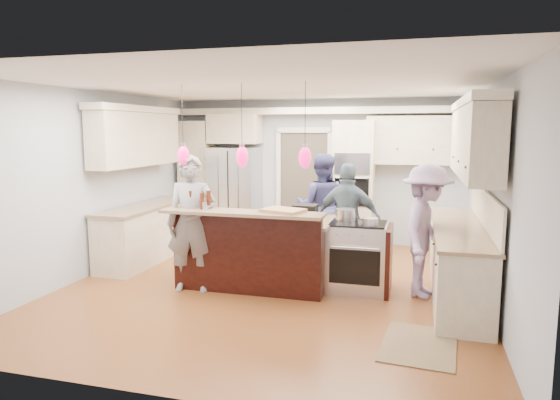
# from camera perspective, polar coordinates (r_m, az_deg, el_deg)

# --- Properties ---
(ground_plane) EXTENTS (6.00, 6.00, 0.00)m
(ground_plane) POSITION_cam_1_polar(r_m,az_deg,el_deg) (6.97, -0.78, -9.80)
(ground_plane) COLOR brown
(ground_plane) RESTS_ON ground
(room_shell) EXTENTS (5.54, 6.04, 2.72)m
(room_shell) POSITION_cam_1_polar(r_m,az_deg,el_deg) (6.64, -0.81, 5.32)
(room_shell) COLOR #B2BCC6
(room_shell) RESTS_ON ground
(refrigerator) EXTENTS (0.90, 0.70, 1.80)m
(refrigerator) POSITION_cam_1_polar(r_m,az_deg,el_deg) (9.71, -5.20, 0.69)
(refrigerator) COLOR #B7B7BC
(refrigerator) RESTS_ON ground
(oven_column) EXTENTS (0.72, 0.69, 2.30)m
(oven_column) POSITION_cam_1_polar(r_m,az_deg,el_deg) (9.15, 8.45, 1.78)
(oven_column) COLOR beige
(oven_column) RESTS_ON ground
(back_upper_cabinets) EXTENTS (5.30, 0.61, 2.54)m
(back_upper_cabinets) POSITION_cam_1_polar(r_m,az_deg,el_deg) (9.50, -0.44, 5.23)
(back_upper_cabinets) COLOR beige
(back_upper_cabinets) RESTS_ON ground
(right_counter_run) EXTENTS (0.64, 3.10, 2.51)m
(right_counter_run) POSITION_cam_1_polar(r_m,az_deg,el_deg) (6.77, 20.23, -1.62)
(right_counter_run) COLOR beige
(right_counter_run) RESTS_ON ground
(left_cabinets) EXTENTS (0.64, 2.30, 2.51)m
(left_cabinets) POSITION_cam_1_polar(r_m,az_deg,el_deg) (8.43, -15.37, 0.40)
(left_cabinets) COLOR beige
(left_cabinets) RESTS_ON ground
(kitchen_island) EXTENTS (2.10, 1.46, 1.12)m
(kitchen_island) POSITION_cam_1_polar(r_m,az_deg,el_deg) (6.97, -2.57, -5.64)
(kitchen_island) COLOR black
(kitchen_island) RESTS_ON ground
(island_range) EXTENTS (0.82, 0.71, 0.92)m
(island_range) POSITION_cam_1_polar(r_m,az_deg,el_deg) (6.76, 9.11, -6.43)
(island_range) COLOR #B7B7BC
(island_range) RESTS_ON ground
(pendant_lights) EXTENTS (1.75, 0.15, 1.03)m
(pendant_lights) POSITION_cam_1_polar(r_m,az_deg,el_deg) (6.23, -4.35, 4.99)
(pendant_lights) COLOR black
(pendant_lights) RESTS_ON ground
(person_bar_end) EXTENTS (0.74, 0.57, 1.81)m
(person_bar_end) POSITION_cam_1_polar(r_m,az_deg,el_deg) (6.68, -10.06, -2.68)
(person_bar_end) COLOR gray
(person_bar_end) RESTS_ON ground
(person_far_left) EXTENTS (0.92, 0.75, 1.75)m
(person_far_left) POSITION_cam_1_polar(r_m,az_deg,el_deg) (8.20, 4.74, -0.81)
(person_far_left) COLOR navy
(person_far_left) RESTS_ON ground
(person_far_right) EXTENTS (1.00, 0.48, 1.65)m
(person_far_right) POSITION_cam_1_polar(r_m,az_deg,el_deg) (7.39, 7.78, -2.22)
(person_far_right) COLOR #4E626D
(person_far_right) RESTS_ON ground
(person_range_side) EXTENTS (0.86, 1.22, 1.71)m
(person_range_side) POSITION_cam_1_polar(r_m,az_deg,el_deg) (6.63, 16.36, -3.40)
(person_range_side) COLOR #9A84B2
(person_range_side) RESTS_ON ground
(floor_rug) EXTENTS (0.79, 1.08, 0.01)m
(floor_rug) POSITION_cam_1_polar(r_m,az_deg,el_deg) (5.36, 15.62, -15.64)
(floor_rug) COLOR olive
(floor_rug) RESTS_ON ground
(water_bottle) EXTENTS (0.09, 0.09, 0.32)m
(water_bottle) POSITION_cam_1_polar(r_m,az_deg,el_deg) (6.62, -10.58, 0.48)
(water_bottle) COLOR silver
(water_bottle) RESTS_ON kitchen_island
(beer_bottle_a) EXTENTS (0.07, 0.07, 0.21)m
(beer_bottle_a) POSITION_cam_1_polar(r_m,az_deg,el_deg) (6.47, -8.89, -0.12)
(beer_bottle_a) COLOR #4D1D0D
(beer_bottle_a) RESTS_ON kitchen_island
(beer_bottle_b) EXTENTS (0.07, 0.07, 0.23)m
(beer_bottle_b) POSITION_cam_1_polar(r_m,az_deg,el_deg) (6.56, -10.24, 0.05)
(beer_bottle_b) COLOR #4D1D0D
(beer_bottle_b) RESTS_ON kitchen_island
(beer_bottle_c) EXTENTS (0.06, 0.06, 0.23)m
(beer_bottle_c) POSITION_cam_1_polar(r_m,az_deg,el_deg) (6.53, -8.14, 0.07)
(beer_bottle_c) COLOR #4D1D0D
(beer_bottle_c) RESTS_ON kitchen_island
(drink_can) EXTENTS (0.06, 0.06, 0.10)m
(drink_can) POSITION_cam_1_polar(r_m,az_deg,el_deg) (6.39, -8.60, -0.70)
(drink_can) COLOR #B7B7BC
(drink_can) RESTS_ON kitchen_island
(cutting_board) EXTENTS (0.58, 0.48, 0.04)m
(cutting_board) POSITION_cam_1_polar(r_m,az_deg,el_deg) (6.19, 0.35, -1.20)
(cutting_board) COLOR tan
(cutting_board) RESTS_ON kitchen_island
(pot_large) EXTENTS (0.26, 0.26, 0.15)m
(pot_large) POSITION_cam_1_polar(r_m,az_deg,el_deg) (6.80, 7.50, -1.65)
(pot_large) COLOR #B7B7BC
(pot_large) RESTS_ON island_range
(pot_small) EXTENTS (0.19, 0.19, 0.09)m
(pot_small) POSITION_cam_1_polar(r_m,az_deg,el_deg) (6.49, 10.31, -2.44)
(pot_small) COLOR #B7B7BC
(pot_small) RESTS_ON island_range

